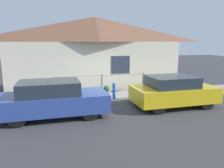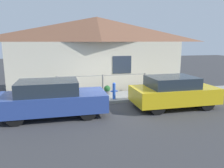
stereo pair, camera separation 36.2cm
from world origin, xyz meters
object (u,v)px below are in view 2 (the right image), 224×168
(car_right, at_px, (173,92))
(fire_hydrant, at_px, (114,90))
(potted_plant_near_hydrant, at_px, (107,90))
(potted_plant_by_fence, at_px, (60,92))
(car_left, at_px, (52,99))

(car_right, xyz_separation_m, fire_hydrant, (-2.36, 1.44, -0.14))
(potted_plant_near_hydrant, height_order, potted_plant_by_fence, potted_plant_near_hydrant)
(car_left, height_order, car_right, car_left)
(car_left, relative_size, potted_plant_by_fence, 8.72)
(potted_plant_near_hydrant, bearing_deg, car_right, -43.54)
(fire_hydrant, bearing_deg, potted_plant_by_fence, 158.07)
(car_right, bearing_deg, potted_plant_near_hydrant, 136.37)
(car_right, height_order, fire_hydrant, car_right)
(car_left, bearing_deg, fire_hydrant, 26.82)
(car_left, bearing_deg, potted_plant_by_fence, 82.98)
(car_right, relative_size, potted_plant_by_fence, 7.85)
(fire_hydrant, bearing_deg, car_right, -31.44)
(car_right, bearing_deg, potted_plant_by_fence, 153.22)
(potted_plant_near_hydrant, bearing_deg, car_left, -138.88)
(car_right, distance_m, fire_hydrant, 2.77)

